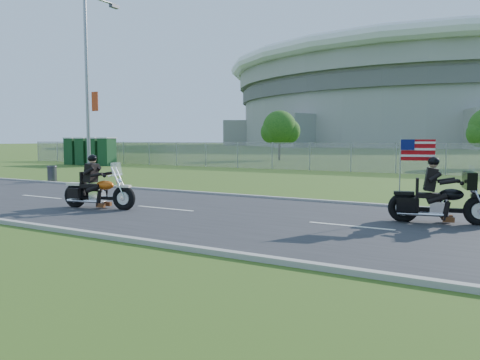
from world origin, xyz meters
The scene contains 15 objects.
ground centered at (0.00, 0.00, 0.00)m, with size 420.00×420.00×0.00m, color #37561B.
road centered at (0.00, 0.00, 0.02)m, with size 120.00×8.00×0.04m, color #28282B.
curb_north centered at (0.00, 4.05, 0.05)m, with size 120.00×0.18×0.12m, color #9E9B93.
curb_south centered at (0.00, -4.05, 0.05)m, with size 120.00×0.18×0.12m, color #9E9B93.
fence centered at (-5.00, 20.00, 1.00)m, with size 60.00×0.03×2.00m, color gray.
stadium centered at (-20.00, 170.00, 15.58)m, with size 140.40×140.40×29.20m.
streetlight centered at (-11.98, 6.22, 5.64)m, with size 0.90×2.46×10.00m.
porta_toilet_a centered at (-22.00, 17.00, 1.15)m, with size 1.10×1.10×2.30m, color #133D1C.
porta_toilet_b centered at (-23.40, 17.00, 1.15)m, with size 1.10×1.10×2.30m, color #133D1C.
porta_toilet_c centered at (-24.80, 17.00, 1.15)m, with size 1.10×1.10×2.30m, color #133D1C.
porta_toilet_d centered at (-26.20, 17.00, 1.15)m, with size 1.10×1.10×2.30m, color #133D1C.
tree_fence_mid centered at (-13.95, 34.04, 3.30)m, with size 3.96×3.69×5.30m.
motorcycle_lead centered at (-3.89, -1.01, 0.56)m, with size 2.60×0.97×1.76m.
motorcycle_follow centered at (5.91, 1.60, 0.61)m, with size 2.64×1.12×2.22m.
trash_can centered at (-13.33, 4.68, 0.41)m, with size 0.47×0.47×0.82m, color #303034.
Camera 1 is at (7.42, -11.53, 2.24)m, focal length 35.00 mm.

